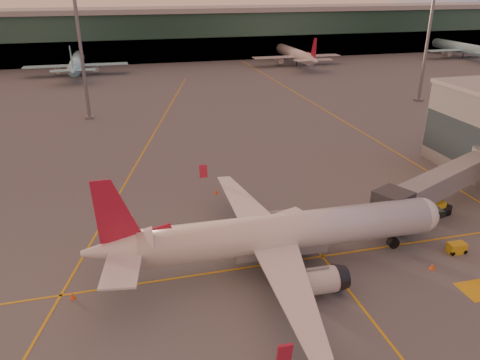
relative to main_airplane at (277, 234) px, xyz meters
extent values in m
plane|color=#4C4F54|center=(0.18, -4.69, -3.54)|extent=(600.00, 600.00, 0.00)
cube|color=gold|center=(0.18, 0.31, -3.53)|extent=(80.00, 0.25, 0.01)
cube|color=gold|center=(-9.82, 40.31, -3.53)|extent=(31.30, 115.98, 0.01)
cube|color=gold|center=(30.18, 65.31, -3.53)|extent=(0.25, 160.00, 0.01)
cube|color=gold|center=(5.18, -12.69, -3.53)|extent=(0.25, 30.00, 0.01)
cube|color=#19382D|center=(0.18, 137.31, 4.46)|extent=(400.00, 18.00, 16.00)
cube|color=gray|center=(0.18, 137.31, 13.26)|extent=(400.00, 20.00, 1.60)
cube|color=black|center=(0.18, 128.81, 0.46)|extent=(400.00, 1.00, 8.00)
cube|color=#2D3D47|center=(33.23, 13.31, 1.46)|extent=(0.30, 21.60, 6.00)
cylinder|color=slate|center=(-19.82, 61.31, 8.96)|extent=(0.70, 0.70, 25.00)
cube|color=slate|center=(-19.82, 61.31, -3.29)|extent=(1.60, 1.60, 0.50)
cylinder|color=slate|center=(55.18, 57.31, 8.96)|extent=(0.70, 0.70, 25.00)
cube|color=slate|center=(55.18, 57.31, -3.29)|extent=(1.60, 1.60, 0.50)
cylinder|color=silver|center=(1.24, -0.03, 0.20)|extent=(29.18, 4.34, 3.74)
sphere|color=silver|center=(15.79, -0.33, 0.20)|extent=(3.66, 3.66, 3.66)
cube|color=black|center=(16.86, -0.35, 0.66)|extent=(1.73, 2.46, 0.65)
cone|color=silver|center=(-15.09, 0.32, 0.48)|extent=(6.46, 3.68, 3.55)
cube|color=silver|center=(-14.80, -2.89, 0.57)|extent=(3.94, 6.44, 0.19)
cylinder|color=silver|center=(1.83, -5.72, -1.86)|extent=(3.95, 2.51, 2.43)
cylinder|color=black|center=(-0.94, -2.41, -2.70)|extent=(1.71, 1.34, 1.68)
cylinder|color=black|center=(-0.94, -2.41, -2.18)|extent=(0.34, 0.34, 1.03)
cube|color=silver|center=(-14.66, 3.50, 0.57)|extent=(3.71, 6.35, 0.19)
cylinder|color=silver|center=(2.07, 5.64, -1.86)|extent=(3.95, 2.51, 2.43)
cylinder|color=black|center=(-0.84, 2.45, -2.70)|extent=(1.71, 1.34, 1.68)
cylinder|color=black|center=(-0.84, 2.45, -2.18)|extent=(0.34, 0.34, 1.03)
cube|color=slate|center=(0.18, 0.00, -1.02)|extent=(9.29, 3.18, 1.49)
cylinder|color=black|center=(12.95, -0.27, -2.70)|extent=(1.19, 0.77, 1.18)
cube|color=slate|center=(23.80, 6.45, 0.50)|extent=(21.86, 12.08, 2.70)
cube|color=#2D3035|center=(13.92, 2.19, 0.50)|extent=(4.52, 4.52, 3.00)
cube|color=#2D3035|center=(15.42, 3.09, -2.34)|extent=(1.60, 2.40, 2.40)
cylinder|color=black|center=(15.42, 1.99, -3.14)|extent=(0.80, 0.40, 0.80)
cylinder|color=black|center=(15.42, 4.19, -3.14)|extent=(0.80, 0.40, 0.80)
cylinder|color=slate|center=(23.80, 6.45, -2.17)|extent=(0.50, 0.50, 2.74)
cube|color=red|center=(1.67, 2.39, -2.86)|extent=(3.46, 3.01, 1.37)
cube|color=silver|center=(1.41, 2.30, -0.72)|extent=(5.73, 3.86, 2.55)
cylinder|color=black|center=(0.47, 0.82, -3.13)|extent=(0.88, 0.57, 0.82)
cylinder|color=black|center=(3.58, 1.88, -3.13)|extent=(0.88, 0.57, 0.82)
cube|color=gold|center=(19.11, -2.54, -2.98)|extent=(1.87, 1.15, 1.11)
cylinder|color=black|center=(18.36, -2.99, -3.31)|extent=(0.47, 0.24, 0.46)
cylinder|color=black|center=(19.84, -3.02, -3.31)|extent=(0.47, 0.24, 0.46)
cube|color=black|center=(22.18, 5.38, -2.93)|extent=(4.15, 2.92, 1.21)
cube|color=gold|center=(22.18, 5.38, -2.11)|extent=(1.96, 2.11, 0.99)
cylinder|color=black|center=(21.14, 4.18, -3.15)|extent=(0.83, 0.53, 0.77)
cylinder|color=black|center=(23.69, 4.89, -3.15)|extent=(0.83, 0.53, 0.77)
cone|color=#FF510D|center=(20.39, -1.91, -3.23)|extent=(0.49, 0.49, 0.62)
cube|color=#FF510D|center=(20.39, -1.91, -3.52)|extent=(0.42, 0.42, 0.03)
cone|color=#FF510D|center=(-19.43, -0.44, -3.25)|extent=(0.46, 0.46, 0.58)
cube|color=#FF510D|center=(-19.43, -0.44, -3.52)|extent=(0.40, 0.40, 0.03)
cone|color=#FF510D|center=(-2.23, 18.26, -3.23)|extent=(0.49, 0.49, 0.62)
cube|color=#FF510D|center=(-2.23, 18.26, -3.52)|extent=(0.42, 0.42, 0.03)
cone|color=#FF510D|center=(14.76, -4.61, -3.22)|extent=(0.50, 0.50, 0.64)
cube|color=#FF510D|center=(14.76, -4.61, -3.52)|extent=(0.43, 0.43, 0.03)
camera|label=1|loc=(-13.64, -37.61, 22.85)|focal=35.00mm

